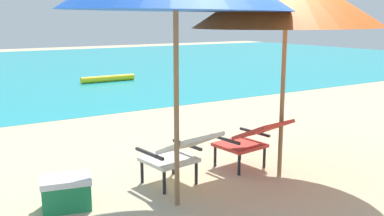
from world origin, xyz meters
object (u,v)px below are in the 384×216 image
swim_buoy (108,78)px  cooler_box (66,193)px  lounge_chair_right (250,138)px  lounge_chair_left (178,152)px

swim_buoy → cooler_box: cooler_box is taller
cooler_box → swim_buoy: bearing=65.9°
lounge_chair_right → cooler_box: lounge_chair_right is taller
lounge_chair_left → lounge_chair_right: bearing=1.4°
swim_buoy → lounge_chair_left: size_ratio=1.71×
lounge_chair_right → cooler_box: (-2.20, 0.10, -0.24)m
swim_buoy → lounge_chair_right: lounge_chair_right is taller
swim_buoy → cooler_box: bearing=-114.1°
lounge_chair_left → lounge_chair_right: size_ratio=1.01×
cooler_box → lounge_chair_left: bearing=-6.1°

